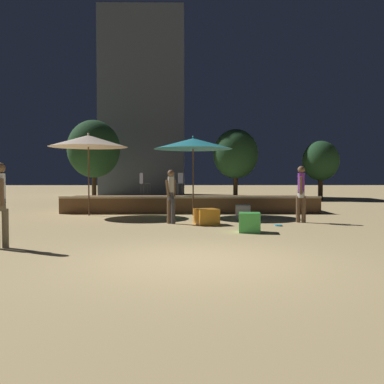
# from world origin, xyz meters

# --- Properties ---
(ground_plane) EXTENTS (120.00, 120.00, 0.00)m
(ground_plane) POSITION_xyz_m (0.00, 0.00, 0.00)
(ground_plane) COLOR tan
(wooden_deck) EXTENTS (9.96, 2.68, 0.67)m
(wooden_deck) POSITION_xyz_m (-0.01, 10.25, 0.30)
(wooden_deck) COLOR brown
(wooden_deck) RESTS_ON ground
(patio_umbrella_0) EXTENTS (2.85, 2.85, 2.88)m
(patio_umbrella_0) POSITION_xyz_m (0.08, 8.25, 2.60)
(patio_umbrella_0) COLOR brown
(patio_umbrella_0) RESTS_ON ground
(patio_umbrella_1) EXTENTS (2.83, 2.83, 2.99)m
(patio_umbrella_1) POSITION_xyz_m (-3.71, 8.29, 2.70)
(patio_umbrella_1) COLOR brown
(patio_umbrella_1) RESTS_ON ground
(cube_seat_0) EXTENTS (0.59, 0.59, 0.50)m
(cube_seat_0) POSITION_xyz_m (1.47, 3.64, 0.25)
(cube_seat_0) COLOR #4CC651
(cube_seat_0) RESTS_ON ground
(cube_seat_1) EXTENTS (0.54, 0.54, 0.45)m
(cube_seat_1) POSITION_xyz_m (1.76, 7.20, 0.23)
(cube_seat_1) COLOR white
(cube_seat_1) RESTS_ON ground
(cube_seat_2) EXTENTS (0.78, 0.78, 0.47)m
(cube_seat_2) POSITION_xyz_m (0.44, 5.35, 0.23)
(cube_seat_2) COLOR orange
(cube_seat_2) RESTS_ON ground
(person_0) EXTENTS (0.33, 0.44, 1.70)m
(person_0) POSITION_xyz_m (-3.82, 1.23, 0.92)
(person_0) COLOR #72664C
(person_0) RESTS_ON ground
(person_1) EXTENTS (0.33, 0.40, 1.62)m
(person_1) POSITION_xyz_m (-0.62, 5.61, 0.86)
(person_1) COLOR brown
(person_1) RESTS_ON ground
(person_2) EXTENTS (0.29, 0.48, 1.74)m
(person_2) POSITION_xyz_m (3.39, 5.91, 0.95)
(person_2) COLOR brown
(person_2) RESTS_ON ground
(bistro_chair_0) EXTENTS (0.47, 0.47, 0.90)m
(bistro_chair_0) POSITION_xyz_m (-0.64, 9.43, 1.21)
(bistro_chair_0) COLOR #2D3338
(bistro_chair_0) RESTS_ON wooden_deck
(bistro_chair_1) EXTENTS (0.46, 0.46, 0.90)m
(bistro_chair_1) POSITION_xyz_m (-1.99, 10.81, 1.21)
(bistro_chair_1) COLOR #47474C
(bistro_chair_1) RESTS_ON wooden_deck
(bistro_chair_2) EXTENTS (0.48, 0.48, 0.90)m
(bistro_chair_2) POSITION_xyz_m (-0.47, 11.05, 1.21)
(bistro_chair_2) COLOR #47474C
(bistro_chair_2) RESTS_ON wooden_deck
(frisbee_disc) EXTENTS (0.23, 0.23, 0.03)m
(frisbee_disc) POSITION_xyz_m (2.49, 4.97, 0.02)
(frisbee_disc) COLOR #33B2D8
(frisbee_disc) RESTS_ON ground
(background_tree_0) EXTENTS (3.22, 3.22, 4.88)m
(background_tree_0) POSITION_xyz_m (-5.90, 19.17, 3.10)
(background_tree_0) COLOR #3D2B1C
(background_tree_0) RESTS_ON ground
(background_tree_1) EXTENTS (2.16, 2.16, 3.53)m
(background_tree_1) POSITION_xyz_m (7.83, 18.21, 2.33)
(background_tree_1) COLOR #3D2B1C
(background_tree_1) RESTS_ON ground
(background_tree_2) EXTENTS (2.78, 2.78, 4.34)m
(background_tree_2) POSITION_xyz_m (2.86, 19.27, 2.80)
(background_tree_2) COLOR #3D2B1C
(background_tree_2) RESTS_ON ground
(distant_building) EXTENTS (6.15, 4.21, 13.60)m
(distant_building) POSITION_xyz_m (-3.45, 25.27, 6.80)
(distant_building) COLOR #4C5666
(distant_building) RESTS_ON ground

